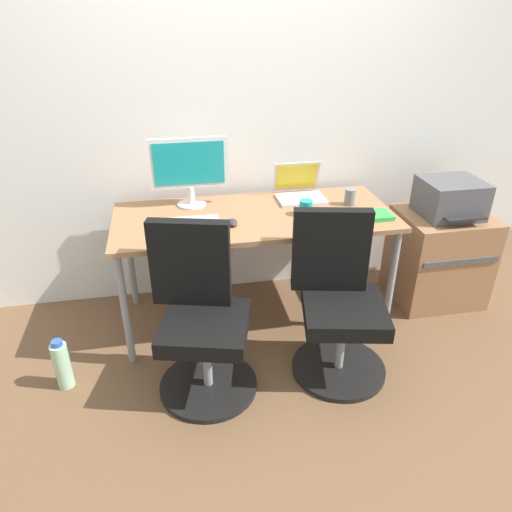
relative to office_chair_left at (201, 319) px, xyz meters
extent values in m
plane|color=brown|center=(0.40, 0.57, -0.42)|extent=(5.28, 5.28, 0.00)
cube|color=white|center=(0.40, 1.02, 0.88)|extent=(4.40, 0.04, 2.60)
cube|color=#996B47|center=(0.40, 0.57, 0.31)|extent=(1.71, 0.74, 0.03)
cylinder|color=gray|center=(-0.41, 0.25, -0.06)|extent=(0.04, 0.04, 0.72)
cylinder|color=gray|center=(1.20, 0.25, -0.06)|extent=(0.04, 0.04, 0.72)
cylinder|color=gray|center=(-0.41, 0.89, -0.06)|extent=(0.04, 0.04, 0.72)
cylinder|color=gray|center=(1.20, 0.89, -0.06)|extent=(0.04, 0.04, 0.72)
cylinder|color=black|center=(0.02, -0.06, -0.41)|extent=(0.54, 0.54, 0.03)
cylinder|color=gray|center=(0.02, -0.06, -0.22)|extent=(0.05, 0.05, 0.34)
cube|color=black|center=(0.02, -0.06, -0.01)|extent=(0.54, 0.54, 0.09)
cube|color=black|center=(-0.03, 0.12, 0.28)|extent=(0.42, 0.17, 0.48)
cylinder|color=black|center=(0.77, -0.06, -0.41)|extent=(0.54, 0.54, 0.03)
cylinder|color=gray|center=(0.77, -0.06, -0.22)|extent=(0.05, 0.05, 0.34)
cube|color=black|center=(0.77, -0.06, -0.01)|extent=(0.52, 0.52, 0.09)
cube|color=black|center=(0.74, 0.12, 0.28)|extent=(0.43, 0.15, 0.48)
cube|color=#996B47|center=(1.71, 0.58, -0.10)|extent=(0.59, 0.51, 0.64)
cube|color=#4C4C4C|center=(1.71, 0.32, -0.01)|extent=(0.53, 0.01, 0.04)
cube|color=#515156|center=(1.71, 0.58, 0.34)|extent=(0.38, 0.34, 0.24)
cube|color=#262626|center=(1.71, 0.38, 0.28)|extent=(0.27, 0.06, 0.01)
cylinder|color=#A5D8B2|center=(-0.77, 0.10, -0.28)|extent=(0.09, 0.09, 0.28)
cylinder|color=#2D59B2|center=(-0.77, 0.10, -0.13)|extent=(0.06, 0.06, 0.03)
cylinder|color=silver|center=(0.03, 0.80, 0.33)|extent=(0.18, 0.18, 0.01)
cylinder|color=silver|center=(0.03, 0.80, 0.39)|extent=(0.04, 0.04, 0.11)
cube|color=silver|center=(0.03, 0.80, 0.60)|extent=(0.48, 0.03, 0.31)
cube|color=teal|center=(0.03, 0.78, 0.60)|extent=(0.43, 0.00, 0.26)
cube|color=silver|center=(0.74, 0.74, 0.34)|extent=(0.31, 0.22, 0.02)
cube|color=silver|center=(0.74, 0.88, 0.45)|extent=(0.31, 0.07, 0.20)
cube|color=yellow|center=(0.74, 0.88, 0.45)|extent=(0.28, 0.05, 0.17)
cube|color=#B7B7B7|center=(0.00, 0.52, 0.34)|extent=(0.34, 0.12, 0.02)
cube|color=#515156|center=(0.79, 0.37, 0.34)|extent=(0.34, 0.12, 0.02)
ellipsoid|color=#B7B7B7|center=(-0.12, 0.31, 0.34)|extent=(0.06, 0.10, 0.03)
ellipsoid|color=#2D2D2D|center=(0.24, 0.44, 0.34)|extent=(0.06, 0.10, 0.03)
cylinder|color=teal|center=(0.70, 0.51, 0.37)|extent=(0.08, 0.08, 0.09)
cylinder|color=slate|center=(1.02, 0.61, 0.38)|extent=(0.07, 0.07, 0.10)
cube|color=green|center=(1.09, 0.39, 0.34)|extent=(0.21, 0.15, 0.03)
camera|label=1|loc=(-0.09, -2.06, 1.48)|focal=33.26mm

